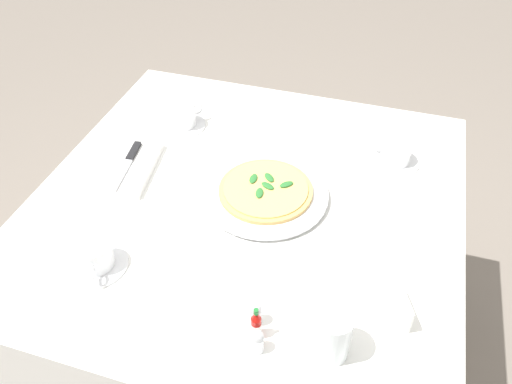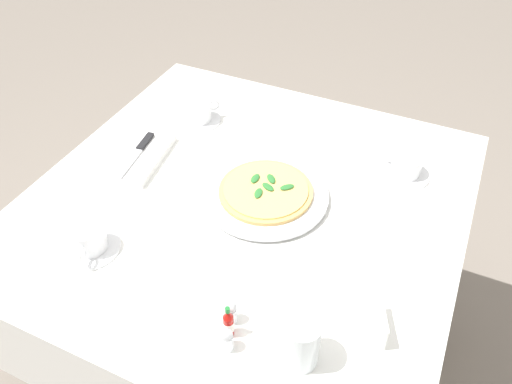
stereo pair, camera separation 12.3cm
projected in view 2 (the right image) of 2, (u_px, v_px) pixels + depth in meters
ground_plane at (249, 356)px, 1.75m from camera, size 8.00×8.00×0.00m
dining_table at (247, 237)px, 1.34m from camera, size 1.03×1.03×0.75m
pizza_plate at (266, 195)px, 1.24m from camera, size 0.31×0.31×0.02m
pizza at (266, 190)px, 1.23m from camera, size 0.23×0.23×0.02m
coffee_cup_center_back at (406, 167)px, 1.30m from camera, size 0.13×0.13×0.06m
coffee_cup_near_right at (88, 240)px, 1.11m from camera, size 0.13×0.13×0.07m
coffee_cup_right_edge at (198, 112)px, 1.47m from camera, size 0.13×0.13×0.07m
water_glass_left_edge at (300, 344)px, 0.90m from camera, size 0.07×0.07×0.11m
napkin_folded at (138, 156)px, 1.36m from camera, size 0.24×0.16×0.02m
dinner_knife at (137, 153)px, 1.34m from camera, size 0.20×0.05×0.01m
hot_sauce_bottle at (228, 323)px, 0.95m from camera, size 0.02×0.02×0.08m
salt_shaker at (226, 340)px, 0.93m from camera, size 0.03×0.03×0.06m
pepper_shaker at (231, 313)px, 0.97m from camera, size 0.03×0.03×0.06m
menu_card at (382, 321)px, 0.95m from camera, size 0.08×0.04×0.06m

